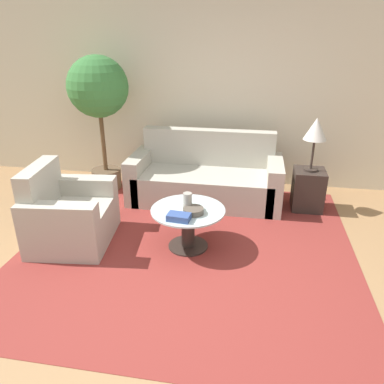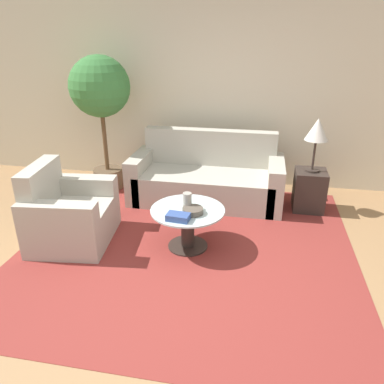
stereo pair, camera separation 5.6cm
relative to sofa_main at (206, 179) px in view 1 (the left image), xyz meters
The scene contains 12 objects.
ground_plane 2.09m from the sofa_main, 90.89° to the right, with size 14.00×14.00×0.00m, color #9E754C.
wall_back 1.26m from the sofa_main, 92.47° to the left, with size 10.00×0.06×2.60m.
rug 1.35m from the sofa_main, 90.46° to the right, with size 3.57×3.47×0.01m.
sofa_main is the anchor object (origin of this frame).
armchair 1.96m from the sofa_main, 133.85° to the right, with size 0.91×1.02×0.89m.
coffee_table 1.32m from the sofa_main, 90.46° to the right, with size 0.79×0.79×0.46m.
side_table 1.37m from the sofa_main, ahead, with size 0.39×0.39×0.54m.
table_lamp 1.57m from the sofa_main, ahead, with size 0.29×0.29×0.68m.
potted_plant 1.86m from the sofa_main, behind, with size 0.83×0.83×1.91m.
vase 1.35m from the sofa_main, 90.65° to the right, with size 0.09×0.09×0.18m.
bowl 1.42m from the sofa_main, 87.52° to the right, with size 0.21×0.21×0.06m.
book_stack 1.59m from the sofa_main, 92.05° to the right, with size 0.24×0.16×0.07m.
Camera 1 is at (0.67, -2.74, 2.20)m, focal length 35.00 mm.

